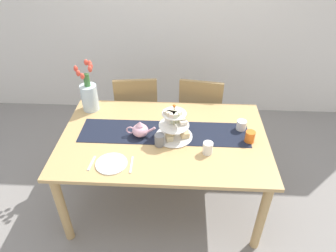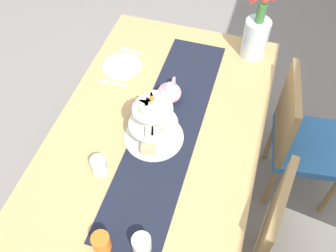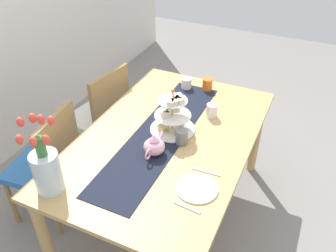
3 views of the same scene
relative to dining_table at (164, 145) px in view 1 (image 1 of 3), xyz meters
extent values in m
plane|color=gray|center=(0.00, 0.00, -0.65)|extent=(8.00, 8.00, 0.00)
cube|color=silver|center=(0.00, 1.63, 0.65)|extent=(6.00, 0.08, 2.60)
cube|color=tan|center=(0.00, 0.00, 0.08)|extent=(1.66, 1.05, 0.03)
cylinder|color=tan|center=(-0.76, -0.46, -0.29)|extent=(0.07, 0.07, 0.71)
cylinder|color=tan|center=(0.76, -0.46, -0.29)|extent=(0.07, 0.07, 0.71)
cylinder|color=tan|center=(-0.76, 0.46, -0.29)|extent=(0.07, 0.07, 0.71)
cylinder|color=tan|center=(0.76, 0.46, -0.29)|extent=(0.07, 0.07, 0.71)
cylinder|color=olive|center=(-0.18, 1.03, -0.44)|extent=(0.04, 0.04, 0.41)
cylinder|color=olive|center=(-0.54, 0.98, -0.44)|extent=(0.04, 0.04, 0.41)
cylinder|color=olive|center=(-0.14, 0.67, -0.44)|extent=(0.04, 0.04, 0.41)
cylinder|color=olive|center=(-0.50, 0.63, -0.44)|extent=(0.04, 0.04, 0.41)
cube|color=#3370B7|center=(-0.34, 0.83, -0.21)|extent=(0.47, 0.47, 0.05)
cube|color=olive|center=(-0.32, 0.64, 0.04)|extent=(0.42, 0.08, 0.45)
cylinder|color=olive|center=(0.55, 0.98, -0.44)|extent=(0.04, 0.04, 0.41)
cylinder|color=olive|center=(0.19, 1.03, -0.44)|extent=(0.04, 0.04, 0.41)
cylinder|color=olive|center=(0.50, 0.62, -0.44)|extent=(0.04, 0.04, 0.41)
cylinder|color=olive|center=(0.14, 0.67, -0.44)|extent=(0.04, 0.04, 0.41)
cube|color=silver|center=(0.35, 0.83, -0.21)|extent=(0.48, 0.48, 0.05)
cube|color=olive|center=(0.32, 0.64, 0.04)|extent=(0.42, 0.10, 0.45)
cube|color=black|center=(0.00, 0.05, 0.09)|extent=(1.38, 0.32, 0.00)
cylinder|color=beige|center=(0.08, 0.00, 0.24)|extent=(0.01, 0.01, 0.28)
cylinder|color=white|center=(0.08, 0.00, 0.10)|extent=(0.30, 0.30, 0.01)
cylinder|color=white|center=(0.08, 0.00, 0.21)|extent=(0.24, 0.24, 0.01)
cylinder|color=white|center=(0.08, 0.00, 0.32)|extent=(0.19, 0.19, 0.01)
cube|color=#E3C085|center=(0.17, 0.00, 0.13)|extent=(0.08, 0.08, 0.04)
cube|color=#DEC676|center=(0.04, 0.05, 0.12)|extent=(0.07, 0.08, 0.04)
cube|color=beige|center=(0.05, -0.06, 0.13)|extent=(0.07, 0.06, 0.05)
cube|color=#F0DFC4|center=(0.15, 0.01, 0.23)|extent=(0.06, 0.05, 0.03)
cube|color=beige|center=(0.14, 0.03, 0.23)|extent=(0.06, 0.05, 0.03)
cube|color=beige|center=(0.10, 0.05, 0.23)|extent=(0.06, 0.07, 0.03)
cube|color=silver|center=(0.06, 0.04, 0.23)|extent=(0.05, 0.06, 0.03)
cube|color=silver|center=(0.04, 0.03, 0.23)|extent=(0.07, 0.06, 0.03)
cube|color=beige|center=(0.03, -0.01, 0.34)|extent=(0.06, 0.05, 0.03)
cube|color=beige|center=(0.05, -0.03, 0.34)|extent=(0.07, 0.06, 0.03)
cube|color=beige|center=(0.07, -0.04, 0.34)|extent=(0.05, 0.06, 0.03)
cube|color=beige|center=(0.09, -0.05, 0.34)|extent=(0.05, 0.06, 0.03)
cube|color=beige|center=(0.11, -0.02, 0.34)|extent=(0.07, 0.06, 0.03)
sphere|color=orange|center=(0.08, 0.00, 0.39)|extent=(0.02, 0.02, 0.02)
ellipsoid|color=#E5A8BC|center=(-0.19, 0.00, 0.15)|extent=(0.13, 0.13, 0.10)
cone|color=#E5A8BC|center=(-0.19, 0.00, 0.21)|extent=(0.06, 0.06, 0.04)
cylinder|color=#E5A8BC|center=(-0.10, 0.00, 0.16)|extent=(0.07, 0.02, 0.06)
torus|color=#E5A8BC|center=(-0.27, 0.00, 0.15)|extent=(0.07, 0.01, 0.07)
cylinder|color=silver|center=(-0.69, 0.37, 0.21)|extent=(0.15, 0.15, 0.24)
cylinder|color=#3D7538|center=(-0.69, 0.37, 0.38)|extent=(0.05, 0.05, 0.12)
ellipsoid|color=#EF4C38|center=(-0.63, 0.38, 0.51)|extent=(0.04, 0.04, 0.06)
ellipsoid|color=#EF4C38|center=(-0.65, 0.42, 0.52)|extent=(0.04, 0.04, 0.06)
ellipsoid|color=#EF4C38|center=(-0.69, 0.45, 0.51)|extent=(0.04, 0.04, 0.06)
ellipsoid|color=#EF4C38|center=(-0.77, 0.40, 0.48)|extent=(0.04, 0.04, 0.06)
ellipsoid|color=#EF4C38|center=(-0.74, 0.35, 0.46)|extent=(0.04, 0.04, 0.06)
ellipsoid|color=#EF4C38|center=(-0.69, 0.31, 0.45)|extent=(0.04, 0.04, 0.06)
ellipsoid|color=#EF4C38|center=(-0.62, 0.33, 0.52)|extent=(0.04, 0.04, 0.06)
cylinder|color=white|center=(0.63, 0.13, 0.14)|extent=(0.08, 0.08, 0.08)
cylinder|color=white|center=(-0.36, -0.34, 0.10)|extent=(0.23, 0.23, 0.01)
cube|color=silver|center=(-0.50, -0.34, 0.10)|extent=(0.03, 0.15, 0.01)
cube|color=silver|center=(-0.21, -0.34, 0.10)|extent=(0.02, 0.17, 0.01)
cylinder|color=slate|center=(-0.03, -0.11, 0.14)|extent=(0.08, 0.08, 0.09)
cylinder|color=white|center=(0.34, -0.18, 0.14)|extent=(0.08, 0.08, 0.09)
cylinder|color=orange|center=(0.68, -0.03, 0.14)|extent=(0.08, 0.08, 0.09)
camera|label=1|loc=(0.13, -1.94, 1.62)|focal=32.82mm
camera|label=2|loc=(1.15, 0.39, 1.65)|focal=40.72mm
camera|label=3|loc=(-1.66, -0.77, 1.49)|focal=38.02mm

